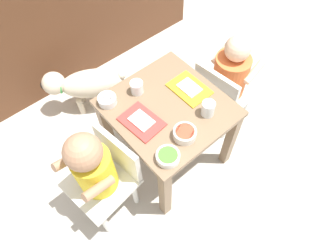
# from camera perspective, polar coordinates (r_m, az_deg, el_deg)

# --- Properties ---
(ground_plane) EXTENTS (7.00, 7.00, 0.00)m
(ground_plane) POSITION_cam_1_polar(r_m,az_deg,el_deg) (1.75, 0.00, -5.50)
(ground_plane) COLOR #B2ADA3
(kitchen_cabinet_back) EXTENTS (1.85, 0.31, 0.96)m
(kitchen_cabinet_back) POSITION_cam_1_polar(r_m,az_deg,el_deg) (2.03, -20.96, 21.48)
(kitchen_cabinet_back) COLOR #56331E
(kitchen_cabinet_back) RESTS_ON ground
(dining_table) EXTENTS (0.51, 0.54, 0.46)m
(dining_table) POSITION_cam_1_polar(r_m,az_deg,el_deg) (1.43, 0.00, 1.62)
(dining_table) COLOR #7A6047
(dining_table) RESTS_ON ground
(seated_child_left) EXTENTS (0.31, 0.31, 0.65)m
(seated_child_left) POSITION_cam_1_polar(r_m,az_deg,el_deg) (1.29, -13.82, -7.92)
(seated_child_left) COLOR silver
(seated_child_left) RESTS_ON ground
(seated_child_right) EXTENTS (0.31, 0.31, 0.63)m
(seated_child_right) POSITION_cam_1_polar(r_m,az_deg,el_deg) (1.61, 11.76, 9.48)
(seated_child_right) COLOR silver
(seated_child_right) RESTS_ON ground
(dog) EXTENTS (0.46, 0.35, 0.31)m
(dog) POSITION_cam_1_polar(r_m,az_deg,el_deg) (1.86, -15.66, 7.85)
(dog) COLOR beige
(dog) RESTS_ON ground
(food_tray_left) EXTENTS (0.15, 0.20, 0.02)m
(food_tray_left) POSITION_cam_1_polar(r_m,az_deg,el_deg) (1.30, -5.14, 0.91)
(food_tray_left) COLOR red
(food_tray_left) RESTS_ON dining_table
(food_tray_right) EXTENTS (0.14, 0.19, 0.02)m
(food_tray_right) POSITION_cam_1_polar(r_m,az_deg,el_deg) (1.42, 4.17, 7.28)
(food_tray_right) COLOR gold
(food_tray_right) RESTS_ON dining_table
(water_cup_left) EXTENTS (0.06, 0.06, 0.06)m
(water_cup_left) POSITION_cam_1_polar(r_m,az_deg,el_deg) (1.40, -6.05, 7.38)
(water_cup_left) COLOR white
(water_cup_left) RESTS_ON dining_table
(water_cup_right) EXTENTS (0.06, 0.06, 0.07)m
(water_cup_right) POSITION_cam_1_polar(r_m,az_deg,el_deg) (1.32, 7.75, 3.25)
(water_cup_right) COLOR white
(water_cup_right) RESTS_ON dining_table
(cereal_bowl_left_side) EXTENTS (0.09, 0.09, 0.04)m
(cereal_bowl_left_side) POSITION_cam_1_polar(r_m,az_deg,el_deg) (1.38, -11.70, 4.99)
(cereal_bowl_left_side) COLOR white
(cereal_bowl_left_side) RESTS_ON dining_table
(veggie_bowl_near) EXTENTS (0.10, 0.10, 0.03)m
(veggie_bowl_near) POSITION_cam_1_polar(r_m,az_deg,el_deg) (1.19, -0.01, -5.93)
(veggie_bowl_near) COLOR white
(veggie_bowl_near) RESTS_ON dining_table
(cereal_bowl_right_side) EXTENTS (0.10, 0.10, 0.04)m
(cereal_bowl_right_side) POSITION_cam_1_polar(r_m,az_deg,el_deg) (1.25, 3.27, -1.46)
(cereal_bowl_right_side) COLOR silver
(cereal_bowl_right_side) RESTS_ON dining_table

